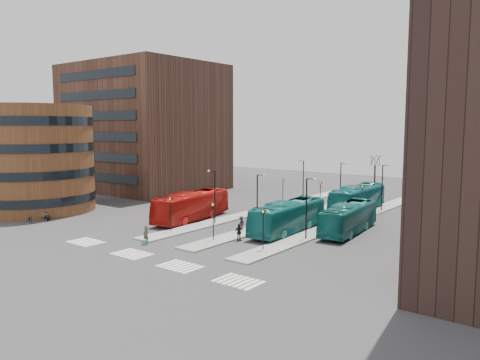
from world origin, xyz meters
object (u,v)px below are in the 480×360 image
Objects in this scene: traveller at (146,235)px; bicycle_near at (30,220)px; suitcase at (145,242)px; red_bus at (192,206)px; bicycle_far at (46,217)px; commuter_a at (180,217)px; teal_bus_d at (435,190)px; teal_bus_b at (358,198)px; commuter_b at (239,232)px; bicycle_mid at (44,216)px; teal_bus_c at (349,218)px; commuter_c at (241,223)px; teal_bus_a at (288,217)px.

bicycle_near is at bearing -177.05° from traveller.
suitcase is 12.55m from red_bus.
bicycle_far is at bearing 14.46° from bicycle_near.
bicycle_far is (-14.66, -8.03, -0.46)m from commuter_a.
teal_bus_d is 55.09m from bicycle_far.
suitcase is at bearing -106.51° from teal_bus_d.
bicycle_far is (-18.49, 0.50, 0.18)m from suitcase.
red_bus is 0.98× the size of teal_bus_b.
bicycle_near is at bearing 127.50° from commuter_b.
commuter_a is at bearing -82.90° from bicycle_mid.
bicycle_mid is (-18.49, 0.27, 0.29)m from suitcase.
teal_bus_c is at bearing -91.19° from teal_bus_d.
commuter_c reaches higher than bicycle_mid.
suitcase is 11.22m from commuter_c.
teal_bus_d reaches higher than teal_bus_c.
teal_bus_c is at bearing 33.15° from teal_bus_a.
bicycle_near is (-14.66, -10.00, -0.49)m from commuter_a.
teal_bus_d reaches higher than bicycle_near.
suitcase is 18.50m from bicycle_far.
bicycle_mid is (-24.59, -6.56, -0.32)m from commuter_b.
red_bus is at bearing -72.99° from bicycle_mid.
teal_bus_a is (12.62, 1.62, -0.04)m from red_bus.
teal_bus_a is at bearing -100.21° from teal_bus_d.
red_bus is at bearing -118.55° from teal_bus_d.
bicycle_mid is 0.26m from bicycle_far.
bicycle_mid is (-14.66, -8.26, -0.35)m from commuter_a.
teal_bus_d is 56.70m from bicycle_near.
teal_bus_a is at bearing -86.29° from bicycle_mid.
commuter_c is (-4.42, -2.47, -0.89)m from teal_bus_a.
traveller is at bearing -125.64° from teal_bus_a.
commuter_c is (-9.64, -6.24, -0.80)m from teal_bus_c.
bicycle_near is at bearing 173.36° from suitcase.
teal_bus_b is at bearing -65.80° from bicycle_mid.
teal_bus_d is 6.89× the size of bicycle_far.
teal_bus_b is 1.10× the size of teal_bus_d.
bicycle_mid is (-27.21, -28.68, -1.21)m from teal_bus_b.
bicycle_mid is at bearing -156.71° from teal_bus_a.
red_bus is 17.64m from bicycle_far.
teal_bus_c is 6.44× the size of traveller.
teal_bus_d is at bearing 68.78° from traveller.
teal_bus_c reaches higher than commuter_a.
traveller reaches higher than commuter_b.
teal_bus_b reaches higher than teal_bus_a.
red_bus is at bearing -33.57° from bicycle_far.
commuter_b is at bearing 41.45° from traveller.
teal_bus_d is at bearing 82.01° from teal_bus_c.
teal_bus_a is 1.06× the size of teal_bus_c.
teal_bus_d is at bearing 52.26° from red_bus.
suitcase is at bearing -73.86° from bicycle_far.
teal_bus_b is 12.81m from teal_bus_c.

